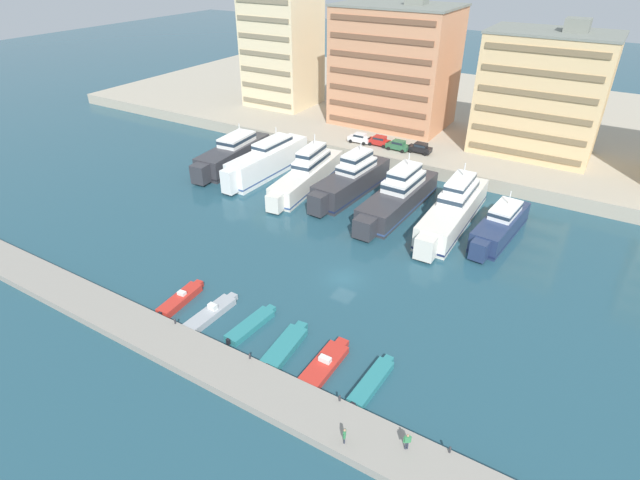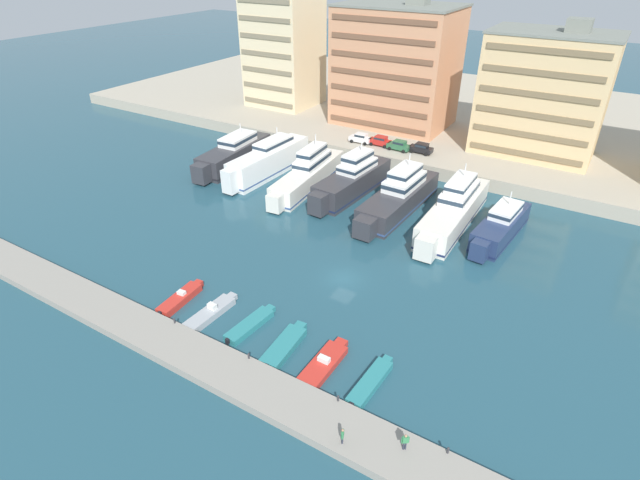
% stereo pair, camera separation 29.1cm
% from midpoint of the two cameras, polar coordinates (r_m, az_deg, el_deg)
% --- Properties ---
extents(ground_plane, '(400.00, 400.00, 0.00)m').
position_cam_midpoint_polar(ground_plane, '(59.23, 2.85, -4.43)').
color(ground_plane, '#234C5B').
extents(quay_promenade, '(180.00, 70.00, 2.24)m').
position_cam_midpoint_polar(quay_promenade, '(117.63, 19.59, 12.82)').
color(quay_promenade, '#ADA38E').
rests_on(quay_promenade, ground).
extents(pier_dock, '(120.00, 4.66, 0.86)m').
position_cam_midpoint_polar(pier_dock, '(47.12, -8.84, -15.40)').
color(pier_dock, gray).
rests_on(pier_dock, ground).
extents(yacht_charcoal_far_left, '(5.98, 19.79, 6.90)m').
position_cam_midpoint_polar(yacht_charcoal_far_left, '(90.47, -9.73, 9.67)').
color(yacht_charcoal_far_left, '#333338').
rests_on(yacht_charcoal_far_left, ground).
extents(yacht_white_left, '(4.34, 20.66, 7.56)m').
position_cam_midpoint_polar(yacht_white_left, '(85.73, -5.83, 9.00)').
color(yacht_white_left, white).
rests_on(yacht_white_left, ground).
extents(yacht_ivory_mid_left, '(5.75, 22.07, 7.89)m').
position_cam_midpoint_polar(yacht_ivory_mid_left, '(81.16, -1.23, 7.64)').
color(yacht_ivory_mid_left, silver).
rests_on(yacht_ivory_mid_left, ground).
extents(yacht_charcoal_center_left, '(5.57, 19.53, 8.25)m').
position_cam_midpoint_polar(yacht_charcoal_center_left, '(78.46, 3.81, 6.88)').
color(yacht_charcoal_center_left, '#333338').
rests_on(yacht_charcoal_center_left, ground).
extents(yacht_charcoal_center, '(5.49, 21.56, 7.99)m').
position_cam_midpoint_polar(yacht_charcoal_center, '(74.32, 9.13, 5.00)').
color(yacht_charcoal_center, '#333338').
rests_on(yacht_charcoal_center, ground).
extents(yacht_ivory_center_right, '(4.68, 22.67, 8.15)m').
position_cam_midpoint_polar(yacht_ivory_center_right, '(71.86, 15.18, 3.41)').
color(yacht_ivory_center_right, silver).
rests_on(yacht_ivory_center_right, ground).
extents(yacht_navy_mid_right, '(4.95, 16.06, 5.98)m').
position_cam_midpoint_polar(yacht_navy_mid_right, '(70.74, 20.03, 1.51)').
color(yacht_navy_mid_right, navy).
rests_on(yacht_navy_mid_right, ground).
extents(motorboat_red_far_left, '(2.04, 6.84, 1.22)m').
position_cam_midpoint_polar(motorboat_red_far_left, '(57.46, -15.51, -6.44)').
color(motorboat_red_far_left, red).
rests_on(motorboat_red_far_left, ground).
extents(motorboat_grey_left, '(1.96, 7.34, 1.36)m').
position_cam_midpoint_polar(motorboat_grey_left, '(54.72, -12.22, -8.10)').
color(motorboat_grey_left, '#9EA3A8').
rests_on(motorboat_grey_left, ground).
extents(motorboat_teal_mid_left, '(2.09, 6.94, 0.81)m').
position_cam_midpoint_polar(motorboat_teal_mid_left, '(52.56, -7.81, -9.56)').
color(motorboat_teal_mid_left, teal).
rests_on(motorboat_teal_mid_left, ground).
extents(motorboat_teal_center_left, '(2.42, 7.09, 0.84)m').
position_cam_midpoint_polar(motorboat_teal_center_left, '(49.81, -3.90, -11.96)').
color(motorboat_teal_center_left, teal).
rests_on(motorboat_teal_center_left, ground).
extents(motorboat_red_center, '(2.09, 7.78, 1.20)m').
position_cam_midpoint_polar(motorboat_red_center, '(47.81, 0.45, -14.16)').
color(motorboat_red_center, red).
rests_on(motorboat_red_center, ground).
extents(motorboat_teal_center_right, '(1.77, 7.09, 0.83)m').
position_cam_midpoint_polar(motorboat_teal_center_right, '(46.63, 5.99, -15.85)').
color(motorboat_teal_center_right, teal).
rests_on(motorboat_teal_center_right, ground).
extents(car_white_far_left, '(4.13, 1.99, 1.80)m').
position_cam_midpoint_polar(car_white_far_left, '(94.14, 4.76, 11.57)').
color(car_white_far_left, white).
rests_on(car_white_far_left, quay_promenade).
extents(car_red_left, '(4.12, 1.95, 1.80)m').
position_cam_midpoint_polar(car_red_left, '(93.08, 7.00, 11.22)').
color(car_red_left, red).
rests_on(car_red_left, quay_promenade).
extents(car_green_mid_left, '(4.15, 2.03, 1.80)m').
position_cam_midpoint_polar(car_green_mid_left, '(91.29, 9.12, 10.66)').
color(car_green_mid_left, '#2D6642').
rests_on(car_green_mid_left, quay_promenade).
extents(car_black_center_left, '(4.14, 1.99, 1.80)m').
position_cam_midpoint_polar(car_black_center_left, '(90.69, 11.58, 10.28)').
color(car_black_center_left, black).
rests_on(car_black_center_left, quay_promenade).
extents(apartment_block_far_left, '(14.28, 13.35, 29.41)m').
position_cam_midpoint_polar(apartment_block_far_left, '(116.76, -4.12, 21.86)').
color(apartment_block_far_left, beige).
rests_on(apartment_block_far_left, quay_promenade).
extents(apartment_block_left, '(22.40, 15.50, 24.27)m').
position_cam_midpoint_polar(apartment_block_left, '(104.05, 8.78, 19.04)').
color(apartment_block_left, tan).
rests_on(apartment_block_left, quay_promenade).
extents(apartment_block_mid_left, '(19.94, 12.81, 22.03)m').
position_cam_midpoint_polar(apartment_block_mid_left, '(94.62, 24.21, 14.93)').
color(apartment_block_mid_left, '#E0BC84').
rests_on(apartment_block_mid_left, quay_promenade).
extents(pedestrian_near_edge, '(0.35, 0.56, 1.55)m').
position_cam_midpoint_polar(pedestrian_near_edge, '(41.06, 2.81, -21.35)').
color(pedestrian_near_edge, '#282D3D').
rests_on(pedestrian_near_edge, pier_dock).
extents(pedestrian_mid_deck, '(0.53, 0.44, 1.64)m').
position_cam_midpoint_polar(pedestrian_mid_deck, '(41.16, 9.93, -21.66)').
color(pedestrian_mid_deck, '#282D3D').
rests_on(pedestrian_mid_deck, pier_dock).
extents(bollard_west, '(0.20, 0.20, 0.61)m').
position_cam_midpoint_polar(bollard_west, '(53.36, -16.16, -8.83)').
color(bollard_west, '#2D2D33').
rests_on(bollard_west, pier_dock).
extents(bollard_west_mid, '(0.20, 0.20, 0.61)m').
position_cam_midpoint_polar(bollard_west_mid, '(48.01, -7.98, -12.95)').
color(bollard_west_mid, '#2D2D33').
rests_on(bollard_west_mid, pier_dock).
extents(bollard_east_mid, '(0.20, 0.20, 0.61)m').
position_cam_midpoint_polar(bollard_east_mid, '(44.13, 2.28, -17.59)').
color(bollard_east_mid, '#2D2D33').
rests_on(bollard_east_mid, pier_dock).
extents(bollard_east, '(0.20, 0.20, 0.61)m').
position_cam_midpoint_polar(bollard_east, '(42.12, 14.63, -22.20)').
color(bollard_east, '#2D2D33').
rests_on(bollard_east, pier_dock).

